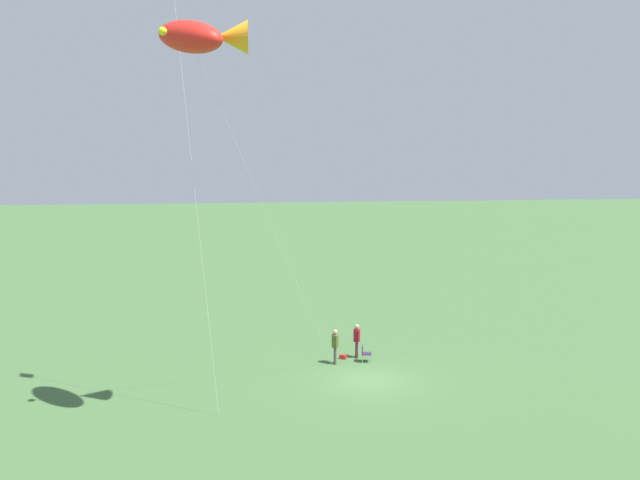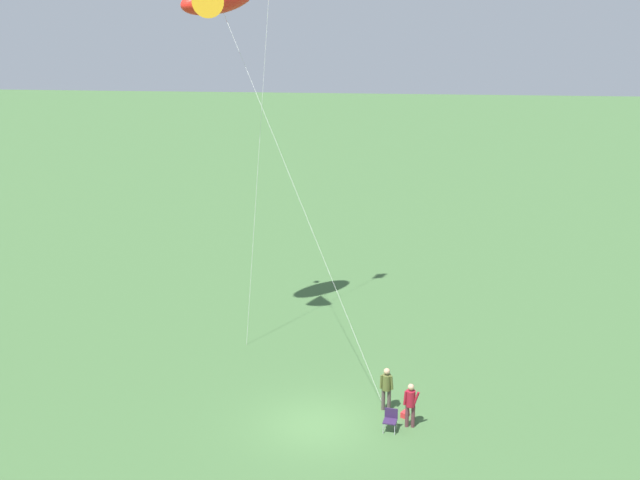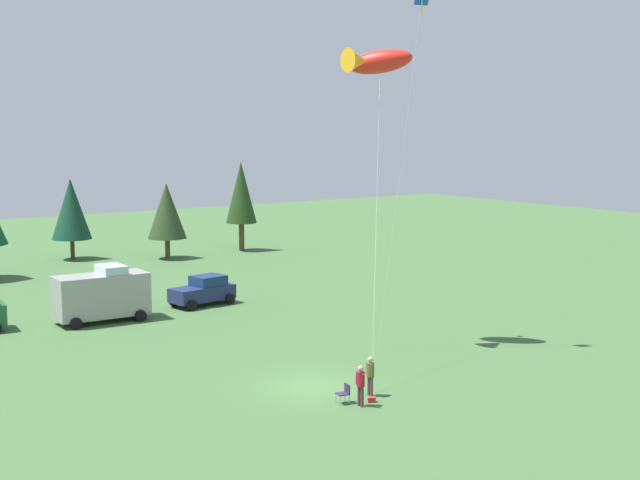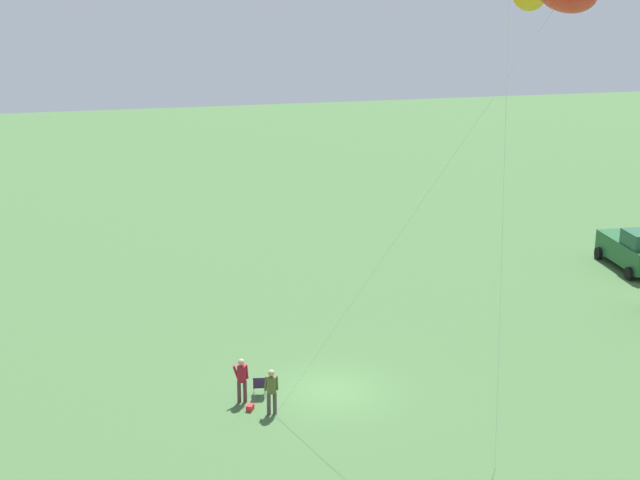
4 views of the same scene
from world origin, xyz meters
TOP-DOWN VIEW (x-y plane):
  - ground_plane at (0.00, 0.00)m, footprint 160.00×160.00m
  - person_kite_flyer at (1.29, -2.58)m, footprint 0.38×0.53m
  - folding_chair at (-0.21, -2.74)m, footprint 0.56×0.56m
  - person_spectator at (0.09, -3.46)m, footprint 0.36×0.59m
  - backpack_on_grass at (0.81, -3.29)m, footprint 0.39×0.35m
  - truck_green_flatbed at (-10.15, 19.79)m, footprint 5.19×2.86m

SIDE VIEW (x-z plane):
  - ground_plane at x=0.00m, z-range 0.00..0.00m
  - backpack_on_grass at x=0.81m, z-range 0.00..0.22m
  - folding_chair at x=-0.21m, z-range 0.08..0.90m
  - person_kite_flyer at x=1.29m, z-range 0.15..1.89m
  - person_spectator at x=0.09m, z-range 0.15..1.89m
  - truck_green_flatbed at x=-10.15m, z-range -0.07..2.27m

